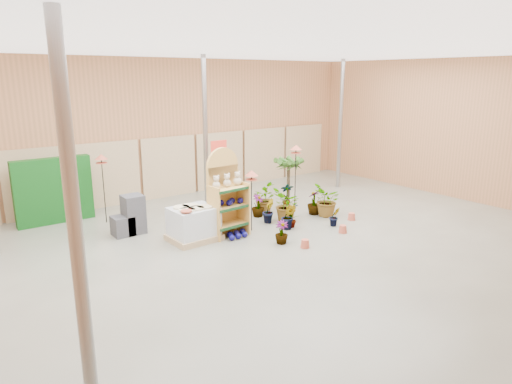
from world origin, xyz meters
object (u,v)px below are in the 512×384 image
pallet_stack (194,224)px  potted_plant_2 (286,205)px  bird_table_front (251,175)px  display_shelf (225,196)px

pallet_stack → potted_plant_2: size_ratio=1.29×
bird_table_front → pallet_stack: bearing=170.4°
pallet_stack → display_shelf: bearing=-9.0°
bird_table_front → potted_plant_2: bearing=2.3°
display_shelf → pallet_stack: bearing=169.3°
bird_table_front → potted_plant_2: 1.59m
display_shelf → pallet_stack: (-0.86, 0.10, -0.60)m
display_shelf → bird_table_front: (0.70, -0.17, 0.47)m
display_shelf → potted_plant_2: size_ratio=2.36×
bird_table_front → display_shelf: bearing=166.7°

